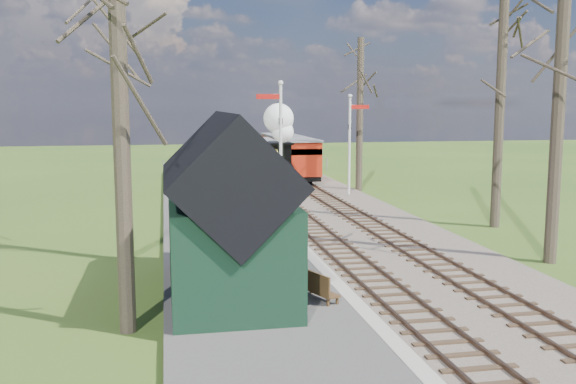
% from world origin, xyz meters
% --- Properties ---
extents(ground, '(140.00, 140.00, 0.00)m').
position_xyz_m(ground, '(0.00, 0.00, 0.00)').
color(ground, '#36571B').
rests_on(ground, ground).
extents(distant_hills, '(114.40, 48.00, 22.02)m').
position_xyz_m(distant_hills, '(1.40, 64.38, -16.21)').
color(distant_hills, '#385B23').
rests_on(distant_hills, ground).
extents(ballast_bed, '(8.00, 60.00, 0.10)m').
position_xyz_m(ballast_bed, '(1.30, 22.00, 0.05)').
color(ballast_bed, brown).
rests_on(ballast_bed, ground).
extents(track_near, '(1.60, 60.00, 0.15)m').
position_xyz_m(track_near, '(0.00, 22.00, 0.10)').
color(track_near, brown).
rests_on(track_near, ground).
extents(track_far, '(1.60, 60.00, 0.15)m').
position_xyz_m(track_far, '(2.60, 22.00, 0.10)').
color(track_far, brown).
rests_on(track_far, ground).
extents(platform, '(5.00, 44.00, 0.20)m').
position_xyz_m(platform, '(-3.50, 14.00, 0.10)').
color(platform, '#474442').
rests_on(platform, ground).
extents(coping_strip, '(0.40, 44.00, 0.21)m').
position_xyz_m(coping_strip, '(-1.20, 14.00, 0.10)').
color(coping_strip, '#B2AD9E').
rests_on(coping_strip, ground).
extents(station_shed, '(3.25, 6.30, 4.78)m').
position_xyz_m(station_shed, '(-4.30, 4.00, 2.27)').
color(station_shed, black).
rests_on(station_shed, platform).
extents(semaphore_near, '(1.22, 0.24, 6.22)m').
position_xyz_m(semaphore_near, '(-0.77, 16.00, 3.62)').
color(semaphore_near, silver).
rests_on(semaphore_near, ground).
extents(semaphore_far, '(1.22, 0.24, 5.72)m').
position_xyz_m(semaphore_far, '(4.37, 22.00, 3.35)').
color(semaphore_far, silver).
rests_on(semaphore_far, ground).
extents(bare_trees, '(15.51, 22.39, 12.00)m').
position_xyz_m(bare_trees, '(1.33, 10.10, 5.21)').
color(bare_trees, '#382D23').
rests_on(bare_trees, ground).
extents(fence_line, '(12.60, 0.08, 1.00)m').
position_xyz_m(fence_line, '(0.30, 36.00, 0.55)').
color(fence_line, slate).
rests_on(fence_line, ground).
extents(locomotive, '(2.00, 4.67, 5.00)m').
position_xyz_m(locomotive, '(-0.01, 21.53, 2.29)').
color(locomotive, black).
rests_on(locomotive, ground).
extents(coach, '(2.34, 8.01, 2.46)m').
position_xyz_m(coach, '(0.00, 27.60, 1.67)').
color(coach, black).
rests_on(coach, ground).
extents(red_carriage_a, '(2.25, 5.56, 2.36)m').
position_xyz_m(red_carriage_a, '(2.60, 28.39, 1.61)').
color(red_carriage_a, black).
rests_on(red_carriage_a, ground).
extents(red_carriage_b, '(2.25, 5.56, 2.36)m').
position_xyz_m(red_carriage_b, '(2.60, 33.89, 1.61)').
color(red_carriage_b, black).
rests_on(red_carriage_b, ground).
extents(sign_board, '(0.34, 0.66, 1.01)m').
position_xyz_m(sign_board, '(-2.39, 8.59, 0.70)').
color(sign_board, '#0E452F').
rests_on(sign_board, platform).
extents(bench, '(0.84, 1.35, 0.75)m').
position_xyz_m(bench, '(-2.14, 2.89, 0.55)').
color(bench, '#49311A').
rests_on(bench, platform).
extents(person, '(0.41, 0.51, 1.23)m').
position_xyz_m(person, '(-2.54, 5.93, 0.81)').
color(person, black).
rests_on(person, platform).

